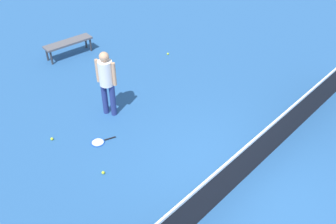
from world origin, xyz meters
The scene contains 8 objects.
ground_plane centered at (0.00, 0.00, 0.00)m, with size 40.00×40.00×0.00m, color #265693.
court_net centered at (0.00, 0.00, 0.50)m, with size 10.09×0.09×1.07m.
player_near_side centered at (0.30, -3.67, 1.01)m, with size 0.44×0.52×1.70m.
tennis_racket_near_player centered at (1.18, -3.01, 0.01)m, with size 0.61×0.41×0.03m.
tennis_ball_by_net centered at (-2.90, -4.73, 0.03)m, with size 0.07×0.07×0.07m, color #C6E033.
tennis_ball_midcourt centered at (1.86, -3.85, 0.03)m, with size 0.07×0.07×0.07m, color #C6E033.
tennis_ball_baseline centered at (1.73, -2.17, 0.03)m, with size 0.07×0.07×0.07m, color #C6E033.
courtside_bench centered at (-0.77, -6.92, 0.42)m, with size 1.54×0.57×0.48m.
Camera 1 is at (4.73, 2.49, 5.62)m, focal length 40.07 mm.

